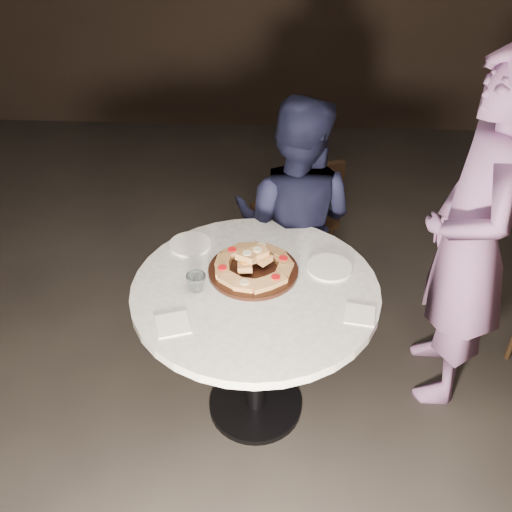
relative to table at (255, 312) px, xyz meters
The scene contains 12 objects.
floor 0.68m from the table, 69.45° to the left, with size 7.00×7.00×0.00m, color black.
table is the anchor object (origin of this frame).
serving_board 0.19m from the table, 98.51° to the left, with size 0.41×0.41×0.02m, color black.
focaccia_pile 0.23m from the table, 99.49° to the left, with size 0.36×0.37×0.10m.
plate_left 0.47m from the table, 138.59° to the left, with size 0.20×0.20×0.01m, color white.
plate_right 0.40m from the table, 23.65° to the left, with size 0.21×0.21×0.01m, color white.
water_glass 0.32m from the table, behind, with size 0.09×0.09×0.08m, color silver.
napkin_near 0.44m from the table, 140.70° to the right, with size 0.13×0.13×0.01m, color white.
napkin_far 0.50m from the table, 20.23° to the right, with size 0.12×0.12×0.01m, color white.
chair_far 1.10m from the table, 78.79° to the left, with size 0.57×0.58×0.92m.
diner_navy 0.70m from the table, 75.59° to the left, with size 0.70×0.55×1.44m, color black.
diner_teal 1.04m from the table, 15.21° to the left, with size 0.66×0.44×1.82m, color slate.
Camera 1 is at (0.08, -2.01, 2.44)m, focal length 40.00 mm.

